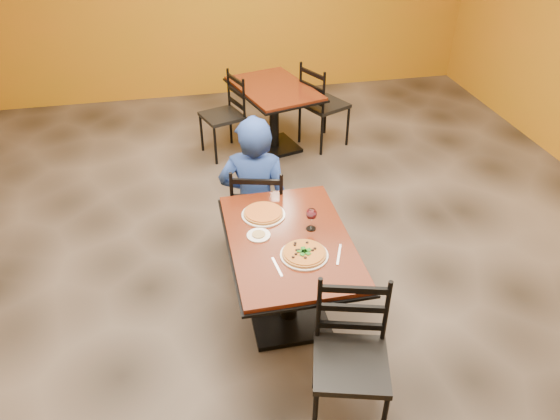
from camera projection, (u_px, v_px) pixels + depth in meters
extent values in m
cube|color=black|center=(275.00, 275.00, 4.37)|extent=(7.00, 8.00, 0.01)
cube|color=#591F0E|center=(290.00, 240.00, 3.55)|extent=(0.80, 1.20, 0.03)
cube|color=black|center=(289.00, 243.00, 3.56)|extent=(0.83, 1.23, 0.02)
cylinder|color=black|center=(289.00, 281.00, 3.76)|extent=(0.12, 0.12, 0.66)
cube|color=black|center=(289.00, 316.00, 3.95)|extent=(0.55, 0.55, 0.04)
cube|color=#591F0E|center=(274.00, 88.00, 5.79)|extent=(0.98, 1.23, 0.03)
cube|color=black|center=(274.00, 90.00, 5.81)|extent=(1.02, 1.27, 0.02)
cylinder|color=black|center=(274.00, 119.00, 6.00)|extent=(0.11, 0.11, 0.66)
cube|color=black|center=(274.00, 146.00, 6.20)|extent=(0.61, 0.61, 0.04)
imported|color=navy|center=(254.00, 183.00, 4.41)|extent=(0.68, 0.53, 1.20)
cylinder|color=white|center=(304.00, 255.00, 3.39)|extent=(0.31, 0.31, 0.01)
cylinder|color=maroon|center=(304.00, 253.00, 3.38)|extent=(0.28, 0.28, 0.02)
cylinder|color=white|center=(263.00, 215.00, 3.76)|extent=(0.31, 0.31, 0.01)
cylinder|color=orange|center=(263.00, 213.00, 3.75)|extent=(0.28, 0.28, 0.02)
cylinder|color=white|center=(259.00, 235.00, 3.56)|extent=(0.16, 0.16, 0.01)
cylinder|color=#A88851|center=(259.00, 234.00, 3.56)|extent=(0.09, 0.09, 0.01)
cube|color=silver|center=(277.00, 267.00, 3.30)|extent=(0.04, 0.19, 0.00)
cube|color=silver|center=(339.00, 254.00, 3.40)|extent=(0.09, 0.20, 0.00)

